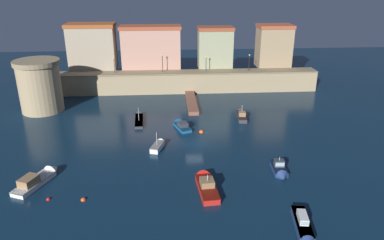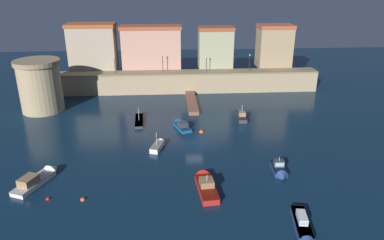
# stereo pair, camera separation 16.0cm
# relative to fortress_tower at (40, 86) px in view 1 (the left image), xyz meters

# --- Properties ---
(ground_plane) EXTENTS (143.12, 143.12, 0.00)m
(ground_plane) POSITION_rel_fortress_tower_xyz_m (26.40, -15.90, -4.70)
(ground_plane) COLOR #0C2338
(quay_wall) EXTENTS (55.06, 3.90, 4.32)m
(quay_wall) POSITION_rel_fortress_tower_xyz_m (26.40, 9.75, -2.53)
(quay_wall) COLOR #9E8966
(quay_wall) RESTS_ON ground
(old_town_backdrop) EXTENTS (47.60, 5.44, 9.61)m
(old_town_backdrop) POSITION_rel_fortress_tower_xyz_m (23.44, 13.97, 4.00)
(old_town_backdrop) COLOR tan
(old_town_backdrop) RESTS_ON ground
(fortress_tower) EXTENTS (7.88, 7.88, 9.28)m
(fortress_tower) POSITION_rel_fortress_tower_xyz_m (0.00, 0.00, 0.00)
(fortress_tower) COLOR #9E8966
(fortress_tower) RESTS_ON ground
(pier_dock) EXTENTS (1.83, 12.43, 0.70)m
(pier_dock) POSITION_rel_fortress_tower_xyz_m (27.16, 1.74, -4.35)
(pier_dock) COLOR brown
(pier_dock) RESTS_ON ground
(quay_lamp_0) EXTENTS (0.32, 0.32, 3.19)m
(quay_lamp_0) POSITION_rel_fortress_tower_xyz_m (11.94, 9.75, 1.76)
(quay_lamp_0) COLOR black
(quay_lamp_0) RESTS_ON quay_wall
(quay_lamp_1) EXTENTS (0.32, 0.32, 3.68)m
(quay_lamp_1) POSITION_rel_fortress_tower_xyz_m (21.73, 9.75, 2.04)
(quay_lamp_1) COLOR black
(quay_lamp_1) RESTS_ON quay_wall
(quay_lamp_2) EXTENTS (0.32, 0.32, 3.18)m
(quay_lamp_2) POSITION_rel_fortress_tower_xyz_m (30.71, 9.75, 1.75)
(quay_lamp_2) COLOR black
(quay_lamp_2) RESTS_ON quay_wall
(quay_lamp_3) EXTENTS (0.32, 0.32, 3.42)m
(quay_lamp_3) POSITION_rel_fortress_tower_xyz_m (39.72, 9.75, 1.89)
(quay_lamp_3) COLOR black
(quay_lamp_3) RESTS_ON quay_wall
(moored_boat_0) EXTENTS (1.77, 5.95, 2.77)m
(moored_boat_0) POSITION_rel_fortress_tower_xyz_m (35.28, -5.72, -4.24)
(moored_boat_0) COLOR #333338
(moored_boat_0) RESTS_ON ground
(moored_boat_1) EXTENTS (2.32, 6.60, 1.66)m
(moored_boat_1) POSITION_rel_fortress_tower_xyz_m (35.43, -36.24, -4.23)
(moored_boat_1) COLOR navy
(moored_boat_1) RESTS_ON ground
(moored_boat_2) EXTENTS (2.42, 7.13, 2.72)m
(moored_boat_2) POSITION_rel_fortress_tower_xyz_m (26.83, -27.56, -4.20)
(moored_boat_2) COLOR red
(moored_boat_2) RESTS_ON ground
(moored_boat_3) EXTENTS (1.66, 7.42, 3.06)m
(moored_boat_3) POSITION_rel_fortress_tower_xyz_m (17.68, -5.73, -4.44)
(moored_boat_3) COLOR #333338
(moored_boat_3) RESTS_ON ground
(moored_boat_4) EXTENTS (2.34, 4.33, 2.85)m
(moored_boat_4) POSITION_rel_fortress_tower_xyz_m (21.19, -16.77, -4.29)
(moored_boat_4) COLOR white
(moored_boat_4) RESTS_ON ground
(moored_boat_5) EXTENTS (4.38, 7.21, 2.09)m
(moored_boat_5) POSITION_rel_fortress_tower_xyz_m (7.12, -25.10, -4.23)
(moored_boat_5) COLOR white
(moored_boat_5) RESTS_ON ground
(moored_boat_6) EXTENTS (3.28, 5.41, 1.69)m
(moored_boat_6) POSITION_rel_fortress_tower_xyz_m (24.59, -9.37, -4.34)
(moored_boat_6) COLOR #195689
(moored_boat_6) RESTS_ON ground
(moored_boat_7) EXTENTS (1.79, 4.45, 2.35)m
(moored_boat_7) POSITION_rel_fortress_tower_xyz_m (36.40, -25.12, -4.25)
(moored_boat_7) COLOR navy
(moored_boat_7) RESTS_ON ground
(mooring_buoy_0) EXTENTS (0.57, 0.57, 0.57)m
(mooring_buoy_0) POSITION_rel_fortress_tower_xyz_m (13.13, -29.32, -4.70)
(mooring_buoy_0) COLOR #EA4C19
(mooring_buoy_0) RESTS_ON ground
(mooring_buoy_1) EXTENTS (0.45, 0.45, 0.45)m
(mooring_buoy_1) POSITION_rel_fortress_tower_xyz_m (9.25, -28.95, -4.70)
(mooring_buoy_1) COLOR red
(mooring_buoy_1) RESTS_ON ground
(mooring_buoy_2) EXTENTS (0.77, 0.77, 0.77)m
(mooring_buoy_2) POSITION_rel_fortress_tower_xyz_m (27.82, -11.80, -4.70)
(mooring_buoy_2) COLOR #EA4C19
(mooring_buoy_2) RESTS_ON ground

